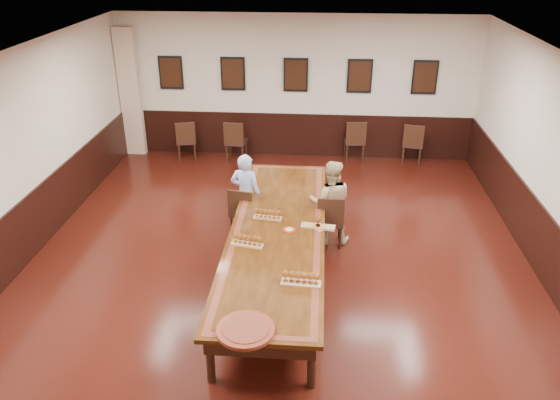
# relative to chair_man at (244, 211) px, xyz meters

# --- Properties ---
(floor) EXTENTS (8.00, 10.00, 0.02)m
(floor) POSITION_rel_chair_man_xyz_m (0.66, -1.16, -0.46)
(floor) COLOR black
(floor) RESTS_ON ground
(ceiling) EXTENTS (8.00, 10.00, 0.02)m
(ceiling) POSITION_rel_chair_man_xyz_m (0.66, -1.16, 2.76)
(ceiling) COLOR white
(ceiling) RESTS_ON floor
(wall_back) EXTENTS (8.00, 0.02, 3.20)m
(wall_back) POSITION_rel_chair_man_xyz_m (0.66, 3.85, 1.15)
(wall_back) COLOR beige
(wall_back) RESTS_ON floor
(wall_left) EXTENTS (0.02, 10.00, 3.20)m
(wall_left) POSITION_rel_chair_man_xyz_m (-3.35, -1.16, 1.15)
(wall_left) COLOR beige
(wall_left) RESTS_ON floor
(chair_man) EXTENTS (0.51, 0.54, 0.90)m
(chair_man) POSITION_rel_chair_man_xyz_m (0.00, 0.00, 0.00)
(chair_man) COLOR black
(chair_man) RESTS_ON floor
(chair_woman) EXTENTS (0.44, 0.48, 0.93)m
(chair_woman) POSITION_rel_chair_man_xyz_m (1.46, -0.21, 0.01)
(chair_woman) COLOR black
(chair_woman) RESTS_ON floor
(spare_chair_a) EXTENTS (0.53, 0.56, 0.92)m
(spare_chair_a) POSITION_rel_chair_man_xyz_m (-1.81, 3.40, 0.01)
(spare_chair_a) COLOR black
(spare_chair_a) RESTS_ON floor
(spare_chair_b) EXTENTS (0.49, 0.52, 0.95)m
(spare_chair_b) POSITION_rel_chair_man_xyz_m (-0.65, 3.39, 0.02)
(spare_chair_b) COLOR black
(spare_chair_b) RESTS_ON floor
(spare_chair_c) EXTENTS (0.49, 0.53, 0.96)m
(spare_chair_c) POSITION_rel_chair_man_xyz_m (2.03, 3.63, 0.03)
(spare_chair_c) COLOR black
(spare_chair_c) RESTS_ON floor
(spare_chair_d) EXTENTS (0.53, 0.56, 0.94)m
(spare_chair_d) POSITION_rel_chair_man_xyz_m (3.33, 3.57, 0.02)
(spare_chair_d) COLOR black
(spare_chair_d) RESTS_ON floor
(person_man) EXTENTS (0.59, 0.45, 1.44)m
(person_man) POSITION_rel_chair_man_xyz_m (0.02, 0.09, 0.27)
(person_man) COLOR #547AD3
(person_man) RESTS_ON floor
(person_woman) EXTENTS (0.73, 0.58, 1.45)m
(person_woman) POSITION_rel_chair_man_xyz_m (1.45, -0.11, 0.27)
(person_woman) COLOR tan
(person_woman) RESTS_ON floor
(pink_phone) EXTENTS (0.14, 0.15, 0.01)m
(pink_phone) POSITION_rel_chair_man_xyz_m (1.26, -1.11, 0.30)
(pink_phone) COLOR #CB4383
(pink_phone) RESTS_ON conference_table
(curtain) EXTENTS (0.45, 0.18, 2.90)m
(curtain) POSITION_rel_chair_man_xyz_m (-3.09, 3.66, 1.00)
(curtain) COLOR tan
(curtain) RESTS_ON floor
(wainscoting) EXTENTS (8.00, 10.00, 1.00)m
(wainscoting) POSITION_rel_chair_man_xyz_m (0.66, -1.16, 0.05)
(wainscoting) COLOR black
(wainscoting) RESTS_ON floor
(conference_table) EXTENTS (1.40, 5.00, 0.76)m
(conference_table) POSITION_rel_chair_man_xyz_m (0.66, -1.16, 0.16)
(conference_table) COLOR black
(conference_table) RESTS_ON floor
(posters) EXTENTS (6.14, 0.04, 0.74)m
(posters) POSITION_rel_chair_man_xyz_m (0.66, 3.78, 1.45)
(posters) COLOR black
(posters) RESTS_ON wall_back
(flight_a) EXTENTS (0.45, 0.19, 0.16)m
(flight_a) POSITION_rel_chair_man_xyz_m (0.48, -0.82, 0.37)
(flight_a) COLOR #AA7547
(flight_a) RESTS_ON conference_table
(flight_b) EXTENTS (0.52, 0.22, 0.19)m
(flight_b) POSITION_rel_chair_man_xyz_m (1.26, -1.04, 0.39)
(flight_b) COLOR #AA7547
(flight_b) RESTS_ON conference_table
(flight_c) EXTENTS (0.48, 0.23, 0.17)m
(flight_c) POSITION_rel_chair_man_xyz_m (0.28, -1.64, 0.38)
(flight_c) COLOR #AA7547
(flight_c) RESTS_ON conference_table
(flight_d) EXTENTS (0.51, 0.19, 0.19)m
(flight_d) POSITION_rel_chair_man_xyz_m (1.07, -2.53, 0.39)
(flight_d) COLOR #AA7547
(flight_d) RESTS_ON conference_table
(red_plate_grp) EXTENTS (0.19, 0.19, 0.02)m
(red_plate_grp) POSITION_rel_chair_man_xyz_m (0.84, -1.16, 0.31)
(red_plate_grp) COLOR red
(red_plate_grp) RESTS_ON conference_table
(carved_platter) EXTENTS (0.76, 0.76, 0.05)m
(carved_platter) POSITION_rel_chair_man_xyz_m (0.50, -3.47, 0.32)
(carved_platter) COLOR maroon
(carved_platter) RESTS_ON conference_table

